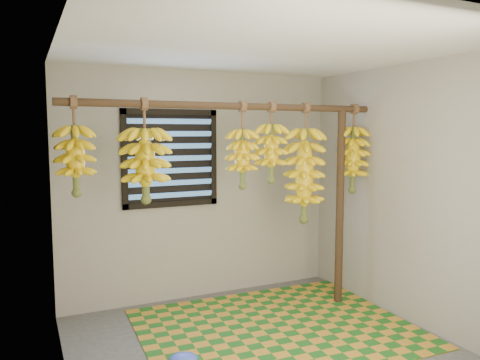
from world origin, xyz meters
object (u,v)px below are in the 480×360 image
banana_bunch_b (145,165)px  banana_bunch_c (242,158)px  banana_bunch_f (353,159)px  support_post (340,207)px  woven_mat (276,328)px  banana_bunch_a (75,160)px  banana_bunch_e (304,175)px  banana_bunch_d (271,153)px  plastic_bag (184,359)px

banana_bunch_b → banana_bunch_c: same height
banana_bunch_b → banana_bunch_f: (2.15, 0.00, -0.01)m
support_post → woven_mat: (-0.91, -0.31, -0.99)m
support_post → banana_bunch_b: 2.06m
banana_bunch_a → banana_bunch_f: bearing=0.0°
banana_bunch_b → banana_bunch_e: same height
banana_bunch_a → banana_bunch_b: bearing=0.0°
banana_bunch_d → banana_bunch_e: (0.37, 0.00, -0.23)m
banana_bunch_c → banana_bunch_e: bearing=0.0°
support_post → banana_bunch_f: 0.51m
banana_bunch_d → banana_bunch_f: (0.96, 0.00, -0.08)m
support_post → banana_bunch_e: size_ratio=1.73×
plastic_bag → banana_bunch_f: bearing=16.3°
banana_bunch_d → banana_bunch_e: bearing=0.0°
support_post → woven_mat: support_post is taller
support_post → banana_bunch_a: size_ratio=2.58×
support_post → woven_mat: 1.38m
banana_bunch_d → banana_bunch_f: 0.96m
woven_mat → banana_bunch_a: size_ratio=3.07×
plastic_bag → banana_bunch_d: (1.07, 0.59, 1.52)m
banana_bunch_e → woven_mat: bearing=-147.0°
woven_mat → banana_bunch_e: 1.46m
banana_bunch_d → plastic_bag: bearing=-151.1°
plastic_bag → banana_bunch_d: size_ratio=0.29×
woven_mat → banana_bunch_b: (-1.09, 0.31, 1.49)m
banana_bunch_a → banana_bunch_b: same height
banana_bunch_c → banana_bunch_f: (1.26, 0.00, -0.04)m
woven_mat → banana_bunch_d: size_ratio=3.16×
support_post → banana_bunch_b: (-2.00, 0.00, 0.49)m
support_post → banana_bunch_e: banana_bunch_e is taller
banana_bunch_f → banana_bunch_e: bearing=180.0°
woven_mat → plastic_bag: size_ratio=10.91×
banana_bunch_d → support_post: bearing=0.0°
support_post → banana_bunch_e: (-0.44, 0.00, 0.35)m
banana_bunch_e → banana_bunch_f: size_ratio=1.29×
banana_bunch_c → banana_bunch_f: bearing=0.0°
banana_bunch_a → banana_bunch_c: size_ratio=0.98×
banana_bunch_a → banana_bunch_f: same height
plastic_bag → banana_bunch_f: 2.56m
banana_bunch_f → plastic_bag: bearing=-163.7°
banana_bunch_a → banana_bunch_d: bearing=-0.0°
plastic_bag → banana_bunch_c: banana_bunch_c is taller
woven_mat → banana_bunch_a: (-1.64, 0.31, 1.55)m
support_post → banana_bunch_c: size_ratio=2.53×
banana_bunch_b → banana_bunch_e: 1.57m
plastic_bag → banana_bunch_c: bearing=37.5°
woven_mat → banana_bunch_f: size_ratio=2.65×
banana_bunch_c → plastic_bag: bearing=-142.5°
banana_bunch_a → banana_bunch_f: size_ratio=0.87×
banana_bunch_a → banana_bunch_e: same height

